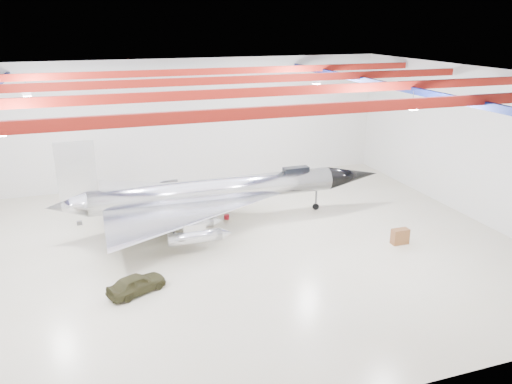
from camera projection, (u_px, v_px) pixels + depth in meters
name	position (u px, v px, depth m)	size (l,w,h in m)	color
floor	(209.00, 250.00, 32.16)	(40.00, 40.00, 0.00)	beige
wall_back	(167.00, 123.00, 43.81)	(40.00, 40.00, 0.00)	silver
wall_right	(474.00, 144.00, 36.41)	(30.00, 30.00, 0.00)	silver
ceiling	(203.00, 77.00, 28.58)	(40.00, 40.00, 0.00)	#0A0F38
ceiling_structure	(204.00, 89.00, 28.80)	(39.50, 29.50, 1.08)	maroon
jet_aircraft	(216.00, 194.00, 35.95)	(24.78, 14.18, 6.77)	silver
jeep	(136.00, 284.00, 27.00)	(1.30, 3.23, 1.10)	#36341B
desk	(400.00, 236.00, 32.97)	(1.14, 0.57, 1.04)	brown
toolbox_red	(172.00, 213.00, 38.04)	(0.46, 0.37, 0.32)	maroon
engine_drum	(192.00, 228.00, 35.10)	(0.51, 0.51, 0.45)	#59595B
parts_bin	(191.00, 211.00, 38.28)	(0.53, 0.43, 0.37)	olive
crate_small	(79.00, 223.00, 36.18)	(0.36, 0.29, 0.26)	#59595B
tool_chest	(227.00, 217.00, 37.18)	(0.40, 0.40, 0.36)	maroon
oil_barrel	(197.00, 212.00, 38.05)	(0.62, 0.50, 0.43)	olive
spares_box	(180.00, 207.00, 39.11)	(0.40, 0.40, 0.36)	#59595B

